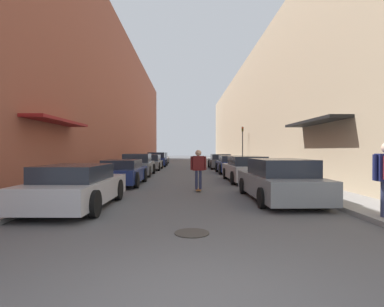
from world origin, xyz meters
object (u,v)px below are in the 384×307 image
(parked_car_left_0, at_px, (76,187))
(parked_car_left_3, at_px, (151,162))
(parked_car_right_0, at_px, (279,181))
(parked_car_left_2, at_px, (138,165))
(parked_car_right_2, at_px, (232,164))
(parked_car_right_3, at_px, (220,161))
(skateboarder, at_px, (198,166))
(parked_car_right_1, at_px, (246,169))
(parked_car_left_5, at_px, (160,158))
(traffic_light, at_px, (242,142))
(parked_car_left_1, at_px, (123,172))
(manhole_cover, at_px, (192,233))
(parked_car_left_4, at_px, (157,160))

(parked_car_left_0, height_order, parked_car_left_3, parked_car_left_3)
(parked_car_left_0, xyz_separation_m, parked_car_right_0, (6.24, 1.19, 0.04))
(parked_car_left_2, xyz_separation_m, parked_car_right_2, (6.41, 1.92, -0.06))
(parked_car_right_3, distance_m, skateboarder, 15.10)
(parked_car_left_0, height_order, parked_car_right_1, parked_car_right_1)
(parked_car_left_3, distance_m, parked_car_left_5, 10.45)
(traffic_light, bearing_deg, parked_car_left_0, -113.20)
(parked_car_left_1, height_order, parked_car_right_1, parked_car_right_1)
(parked_car_right_1, xyz_separation_m, parked_car_right_2, (0.12, 5.75, -0.02))
(parked_car_right_2, distance_m, skateboarder, 9.77)
(parked_car_left_2, bearing_deg, parked_car_left_5, 90.02)
(parked_car_right_3, bearing_deg, manhole_cover, -98.05)
(parked_car_left_3, height_order, traffic_light, traffic_light)
(parked_car_left_2, xyz_separation_m, parked_car_left_5, (-0.01, 16.30, -0.02))
(parked_car_left_4, height_order, parked_car_right_0, parked_car_left_4)
(parked_car_left_5, bearing_deg, traffic_light, -39.48)
(parked_car_right_2, relative_size, manhole_cover, 5.79)
(parked_car_left_2, distance_m, skateboarder, 8.28)
(parked_car_left_1, distance_m, parked_car_right_0, 7.56)
(parked_car_left_0, relative_size, parked_car_right_3, 0.89)
(parked_car_right_3, bearing_deg, parked_car_left_2, -129.87)
(skateboarder, relative_size, manhole_cover, 2.39)
(parked_car_left_1, distance_m, parked_car_left_4, 16.24)
(parked_car_right_1, bearing_deg, parked_car_right_2, 88.84)
(parked_car_left_5, bearing_deg, parked_car_left_0, -90.04)
(parked_car_left_4, relative_size, parked_car_right_2, 1.05)
(parked_car_left_2, height_order, skateboarder, skateboarder)
(parked_car_left_1, bearing_deg, parked_car_left_5, 90.35)
(parked_car_left_3, relative_size, parked_car_right_3, 0.94)
(parked_car_left_1, xyz_separation_m, parked_car_right_2, (6.29, 7.13, 0.02))
(parked_car_right_0, bearing_deg, parked_car_right_2, 89.02)
(parked_car_left_3, relative_size, parked_car_left_4, 1.06)
(parked_car_left_2, height_order, parked_car_right_2, parked_car_left_2)
(parked_car_right_3, bearing_deg, skateboarder, -99.86)
(parked_car_left_3, relative_size, parked_car_right_1, 0.98)
(parked_car_right_1, height_order, parked_car_right_2, parked_car_right_1)
(parked_car_left_0, distance_m, manhole_cover, 4.27)
(parked_car_left_3, bearing_deg, traffic_light, 21.71)
(parked_car_left_3, bearing_deg, parked_car_left_0, -90.54)
(parked_car_left_1, bearing_deg, parked_car_right_2, 48.61)
(parked_car_left_4, xyz_separation_m, parked_car_right_1, (6.13, -14.85, -0.04))
(parked_car_right_0, bearing_deg, parked_car_right_3, 90.00)
(parked_car_left_2, bearing_deg, skateboarder, -63.99)
(parked_car_left_4, distance_m, parked_car_right_1, 16.07)
(parked_car_left_1, distance_m, traffic_light, 16.84)
(parked_car_left_3, height_order, parked_car_right_2, parked_car_left_3)
(traffic_light, bearing_deg, skateboarder, -106.60)
(parked_car_left_1, distance_m, parked_car_left_5, 21.52)
(parked_car_right_3, bearing_deg, parked_car_left_0, -108.80)
(skateboarder, height_order, manhole_cover, skateboarder)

